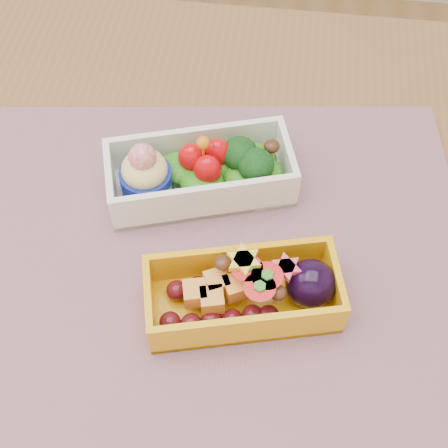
# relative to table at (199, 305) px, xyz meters

# --- Properties ---
(table) EXTENTS (1.20, 0.80, 0.75)m
(table) POSITION_rel_table_xyz_m (0.00, 0.00, 0.00)
(table) COLOR brown
(table) RESTS_ON ground
(placemat) EXTENTS (0.55, 0.45, 0.00)m
(placemat) POSITION_rel_table_xyz_m (0.02, 0.02, 0.10)
(placemat) COLOR #96686D
(placemat) RESTS_ON table
(bento_white) EXTENTS (0.20, 0.13, 0.08)m
(bento_white) POSITION_rel_table_xyz_m (-0.01, 0.09, 0.13)
(bento_white) COLOR white
(bento_white) RESTS_ON placemat
(bento_yellow) EXTENTS (0.19, 0.12, 0.06)m
(bento_yellow) POSITION_rel_table_xyz_m (0.06, -0.04, 0.13)
(bento_yellow) COLOR #EBA50C
(bento_yellow) RESTS_ON placemat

